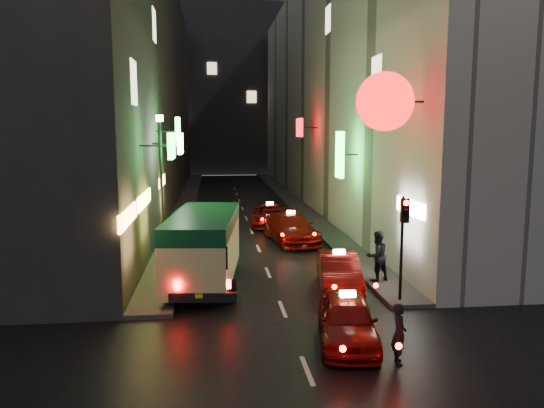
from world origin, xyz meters
name	(u,v)px	position (x,y,z in m)	size (l,w,h in m)	color
building_left	(134,88)	(-8.00, 33.99, 9.00)	(7.40, 52.19, 18.00)	#34312F
building_right	(340,89)	(8.00, 33.99, 9.00)	(8.34, 52.00, 18.00)	#ADA89E
building_far	(227,92)	(0.00, 66.00, 11.00)	(30.00, 10.00, 22.00)	#323237
sidewalk_left	(187,203)	(-4.25, 34.00, 0.07)	(1.50, 52.00, 0.15)	#423F3D
sidewalk_right	(293,201)	(4.25, 34.00, 0.07)	(1.50, 52.00, 0.15)	#423F3D
minibus	(204,241)	(-2.57, 11.43, 1.73)	(2.94, 6.59, 2.74)	#CFC681
taxi_near	(347,316)	(1.39, 5.57, 0.76)	(2.71, 5.02, 1.69)	maroon
taxi_second	(339,269)	(2.32, 10.37, 0.78)	(2.65, 5.11, 1.72)	maroon
taxi_third	(291,226)	(1.82, 18.84, 0.87)	(3.01, 5.71, 1.90)	maroon
taxi_far	(270,213)	(1.25, 23.64, 0.76)	(2.57, 5.01, 1.69)	maroon
pedestrian_crossing	(399,330)	(2.35, 4.16, 0.88)	(0.58, 0.37, 1.75)	black
pedestrian_sidewalk	(377,253)	(3.91, 10.89, 1.23)	(0.81, 0.51, 2.15)	black
traffic_light	(404,226)	(4.00, 8.47, 2.69)	(0.26, 0.43, 3.50)	black
lamp_post	(161,183)	(-4.20, 13.00, 3.72)	(0.28, 0.28, 6.22)	black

